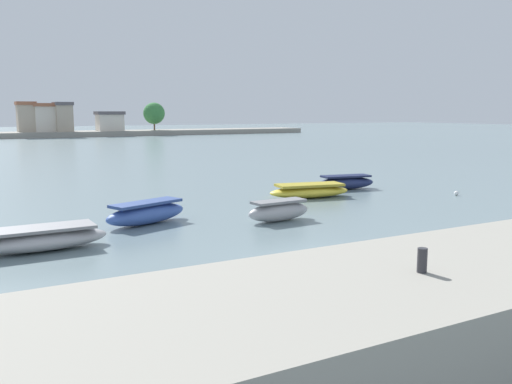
{
  "coord_description": "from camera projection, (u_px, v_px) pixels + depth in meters",
  "views": [
    {
      "loc": [
        -11.71,
        -15.35,
        5.36
      ],
      "look_at": [
        3.23,
        11.4,
        0.87
      ],
      "focal_mm": 38.48,
      "sensor_mm": 36.0,
      "label": 1
    }
  ],
  "objects": [
    {
      "name": "distant_shoreline",
      "position": [
        25.0,
        129.0,
        114.6
      ],
      "size": [
        136.93,
        9.38,
        7.49
      ],
      "color": "gray",
      "rests_on": "ground"
    },
    {
      "name": "moored_boat_4",
      "position": [
        346.0,
        182.0,
        38.26
      ],
      "size": [
        4.46,
        2.16,
        0.98
      ],
      "rotation": [
        0.0,
        0.0,
        -0.18
      ],
      "color": "navy",
      "rests_on": "ground"
    },
    {
      "name": "moored_boat_0",
      "position": [
        40.0,
        239.0,
        21.33
      ],
      "size": [
        5.19,
        1.92,
        0.92
      ],
      "rotation": [
        0.0,
        0.0,
        0.02
      ],
      "color": "#9E9EA3",
      "rests_on": "ground"
    },
    {
      "name": "seawall_embankment",
      "position": [
        511.0,
        291.0,
        13.36
      ],
      "size": [
        73.48,
        5.09,
        2.05
      ],
      "primitive_type": "cube",
      "color": "#9E998C",
      "rests_on": "ground"
    },
    {
      "name": "mooring_bollard",
      "position": [
        422.0,
        260.0,
        11.36
      ],
      "size": [
        0.21,
        0.21,
        0.52
      ],
      "primitive_type": "cylinder",
      "color": "#2D2D33",
      "rests_on": "seawall_embankment"
    },
    {
      "name": "moored_boat_2",
      "position": [
        279.0,
        211.0,
        27.09
      ],
      "size": [
        3.56,
        1.38,
        1.04
      ],
      "rotation": [
        0.0,
        0.0,
        0.06
      ],
      "color": "#9E9EA3",
      "rests_on": "ground"
    },
    {
      "name": "ground_plane",
      "position": [
        332.0,
        262.0,
        19.69
      ],
      "size": [
        400.0,
        400.0,
        0.0
      ],
      "primitive_type": "plane",
      "color": "slate"
    },
    {
      "name": "mooring_buoy_3",
      "position": [
        456.0,
        193.0,
        35.36
      ],
      "size": [
        0.3,
        0.3,
        0.3
      ],
      "primitive_type": "sphere",
      "color": "white",
      "rests_on": "ground"
    },
    {
      "name": "mooring_buoy_1",
      "position": [
        288.0,
        204.0,
        30.76
      ],
      "size": [
        0.41,
        0.41,
        0.41
      ],
      "primitive_type": "sphere",
      "color": "white",
      "rests_on": "ground"
    },
    {
      "name": "moored_boat_1",
      "position": [
        146.0,
        213.0,
        26.4
      ],
      "size": [
        4.71,
        2.85,
        1.08
      ],
      "rotation": [
        0.0,
        0.0,
        0.35
      ],
      "color": "#3856A8",
      "rests_on": "ground"
    },
    {
      "name": "moored_boat_3",
      "position": [
        309.0,
        191.0,
        34.56
      ],
      "size": [
        5.53,
        2.86,
        0.87
      ],
      "rotation": [
        0.0,
        0.0,
        -0.19
      ],
      "color": "yellow",
      "rests_on": "ground"
    }
  ]
}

